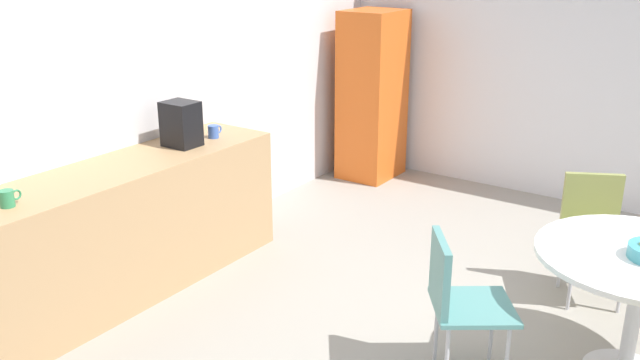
% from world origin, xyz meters
% --- Properties ---
extents(wall_back, '(6.00, 0.10, 2.60)m').
position_xyz_m(wall_back, '(0.00, 3.00, 1.30)').
color(wall_back, silver).
rests_on(wall_back, ground_plane).
extents(counter_block, '(2.58, 0.60, 0.90)m').
position_xyz_m(counter_block, '(-0.61, 2.65, 0.45)').
color(counter_block, tan).
rests_on(counter_block, ground_plane).
extents(locker_cabinet, '(0.60, 0.50, 1.67)m').
position_xyz_m(locker_cabinet, '(2.55, 2.55, 0.83)').
color(locker_cabinet, orange).
rests_on(locker_cabinet, ground_plane).
extents(round_table, '(1.10, 1.10, 0.74)m').
position_xyz_m(round_table, '(0.35, -0.38, 0.61)').
color(round_table, silver).
rests_on(round_table, ground_plane).
extents(chair_olive, '(0.57, 0.57, 0.83)m').
position_xyz_m(chair_olive, '(1.21, 0.06, 0.52)').
color(chair_olive, silver).
rests_on(chair_olive, ground_plane).
extents(chair_teal, '(0.59, 0.59, 0.83)m').
position_xyz_m(chair_teal, '(-0.21, 0.40, 0.52)').
color(chair_teal, silver).
rests_on(chair_teal, ground_plane).
extents(mug_white, '(0.13, 0.08, 0.09)m').
position_xyz_m(mug_white, '(-1.36, 2.58, 0.95)').
color(mug_white, '#338C59').
rests_on(mug_white, counter_block).
extents(mug_green, '(0.13, 0.08, 0.09)m').
position_xyz_m(mug_green, '(0.33, 2.61, 0.95)').
color(mug_green, '#3F66BF').
rests_on(mug_green, counter_block).
extents(coffee_maker, '(0.20, 0.24, 0.32)m').
position_xyz_m(coffee_maker, '(0.04, 2.65, 1.06)').
color(coffee_maker, black).
rests_on(coffee_maker, counter_block).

